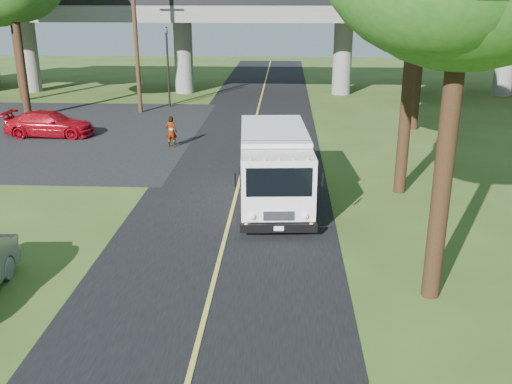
# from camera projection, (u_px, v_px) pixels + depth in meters

# --- Properties ---
(ground) EXTENTS (120.00, 120.00, 0.00)m
(ground) POSITION_uv_depth(u_px,v_px,m) (207.00, 310.00, 13.62)
(ground) COLOR #394F1C
(ground) RESTS_ON ground
(road) EXTENTS (7.00, 90.00, 0.02)m
(road) POSITION_uv_depth(u_px,v_px,m) (240.00, 181.00, 23.06)
(road) COLOR black
(road) RESTS_ON ground
(parking_lot) EXTENTS (16.00, 18.00, 0.01)m
(parking_lot) POSITION_uv_depth(u_px,v_px,m) (51.00, 133.00, 31.15)
(parking_lot) COLOR black
(parking_lot) RESTS_ON ground
(lane_line) EXTENTS (0.12, 90.00, 0.01)m
(lane_line) POSITION_uv_depth(u_px,v_px,m) (240.00, 181.00, 23.05)
(lane_line) COLOR gold
(lane_line) RESTS_ON road
(overpass) EXTENTS (54.00, 10.00, 7.30)m
(overpass) POSITION_uv_depth(u_px,v_px,m) (263.00, 32.00, 42.34)
(overpass) COLOR slate
(overpass) RESTS_ON ground
(traffic_signal) EXTENTS (0.18, 0.22, 5.20)m
(traffic_signal) POSITION_uv_depth(u_px,v_px,m) (168.00, 59.00, 37.42)
(traffic_signal) COLOR black
(traffic_signal) RESTS_ON ground
(utility_pole) EXTENTS (1.60, 0.26, 9.00)m
(utility_pole) POSITION_uv_depth(u_px,v_px,m) (136.00, 39.00, 35.15)
(utility_pole) COLOR #472D19
(utility_pole) RESTS_ON ground
(step_van) EXTENTS (2.78, 6.51, 2.67)m
(step_van) POSITION_uv_depth(u_px,v_px,m) (274.00, 166.00, 20.05)
(step_van) COLOR white
(step_van) RESTS_ON ground
(red_sedan) EXTENTS (4.65, 1.89, 1.35)m
(red_sedan) POSITION_uv_depth(u_px,v_px,m) (50.00, 124.00, 30.25)
(red_sedan) COLOR #A30A15
(red_sedan) RESTS_ON ground
(pedestrian) EXTENTS (0.58, 0.40, 1.56)m
(pedestrian) POSITION_uv_depth(u_px,v_px,m) (171.00, 132.00, 28.02)
(pedestrian) COLOR gray
(pedestrian) RESTS_ON ground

